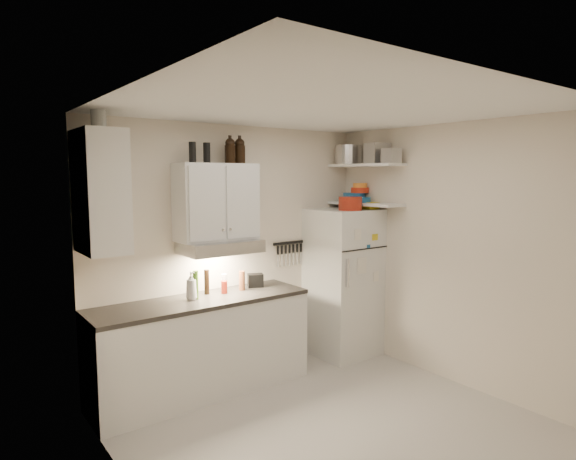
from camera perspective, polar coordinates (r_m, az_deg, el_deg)
floor at (r=4.37m, az=4.84°, el=-22.17°), size 3.20×3.00×0.02m
ceiling at (r=3.87m, az=5.22°, el=14.30°), size 3.20×3.00×0.02m
back_wall at (r=5.12m, az=-6.36°, el=-2.36°), size 3.20×0.02×2.60m
left_wall at (r=3.10m, az=-17.94°, el=-8.40°), size 0.02×3.00×2.60m
right_wall at (r=5.12m, az=18.58°, el=-2.66°), size 0.02×3.00×2.60m
base_cabinet at (r=4.81m, az=-10.10°, el=-13.59°), size 2.10×0.60×0.88m
countertop at (r=4.67m, az=-10.21°, el=-8.28°), size 2.10×0.62×0.04m
upper_cabinet at (r=4.76m, az=-8.47°, el=3.31°), size 0.80×0.33×0.75m
side_cabinet at (r=4.21m, az=-21.35°, el=4.24°), size 0.33×0.55×1.00m
range_hood at (r=4.75m, az=-8.01°, el=-1.96°), size 0.76×0.46×0.12m
fridge at (r=5.67m, az=6.55°, el=-6.13°), size 0.70×0.68×1.70m
shelf_hi at (r=5.58m, az=9.19°, el=7.59°), size 0.30×0.95×0.03m
shelf_lo at (r=5.59m, az=9.11°, el=3.08°), size 0.30×0.95×0.03m
knife_strip at (r=5.48m, az=0.08°, el=-1.53°), size 0.42×0.02×0.03m
dutch_oven at (r=5.36m, az=7.39°, el=3.13°), size 0.31×0.31×0.15m
book_stack at (r=5.62m, az=9.32°, el=2.88°), size 0.22×0.26×0.08m
spice_jar at (r=5.52m, az=6.53°, el=3.04°), size 0.08×0.08×0.11m
stock_pot at (r=5.81m, az=7.18°, el=8.83°), size 0.39×0.39×0.22m
tin_a at (r=5.51m, az=10.53°, el=8.92°), size 0.26×0.24×0.23m
tin_b at (r=5.31m, az=12.14°, el=8.61°), size 0.17×0.17×0.16m
bowl_teal at (r=5.76m, az=7.82°, el=3.87°), size 0.26×0.26×0.10m
bowl_orange at (r=5.75m, az=8.51°, el=4.69°), size 0.21×0.21×0.06m
bowl_yellow at (r=5.74m, az=8.52°, el=5.26°), size 0.16×0.16×0.05m
plates at (r=5.61m, az=8.56°, el=3.56°), size 0.31×0.31×0.06m
growler_a at (r=4.83m, az=-6.87°, el=9.33°), size 0.14×0.14×0.25m
growler_b at (r=4.90m, az=-5.74°, el=9.33°), size 0.13×0.13×0.26m
thermos_a at (r=4.73m, az=-9.61°, el=9.00°), size 0.08×0.08×0.20m
thermos_b at (r=4.59m, az=-11.25°, el=9.02°), size 0.09×0.09×0.19m
side_jar at (r=4.20m, az=-21.53°, el=12.15°), size 0.12×0.12×0.16m
soap_bottle at (r=4.62m, az=-11.40°, el=-6.32°), size 0.14×0.14×0.30m
pepper_mill at (r=4.94m, az=-5.48°, el=-5.99°), size 0.07×0.07×0.20m
oil_bottle at (r=4.64m, az=-10.89°, el=-6.41°), size 0.07×0.07×0.27m
vinegar_bottle at (r=4.82m, az=-9.61°, el=-6.08°), size 0.06×0.06×0.25m
clear_bottle at (r=4.90m, az=-7.57°, el=-6.23°), size 0.08×0.08×0.18m
red_jar at (r=4.83m, az=-7.57°, el=-6.74°), size 0.08×0.08×0.13m
caddy at (r=5.08m, az=-3.90°, el=-5.97°), size 0.19×0.17×0.14m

